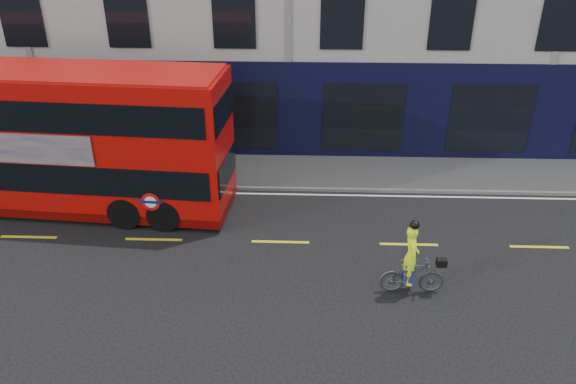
{
  "coord_description": "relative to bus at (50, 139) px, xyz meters",
  "views": [
    {
      "loc": [
        0.77,
        -13.3,
        9.52
      ],
      "look_at": [
        0.24,
        1.35,
        1.85
      ],
      "focal_mm": 35.0,
      "sensor_mm": 36.0,
      "label": 1
    }
  ],
  "objects": [
    {
      "name": "pavement",
      "position": [
        7.74,
        2.85,
        -2.42
      ],
      "size": [
        60.0,
        3.0,
        0.12
      ],
      "primitive_type": "cube",
      "color": "slate",
      "rests_on": "ground"
    },
    {
      "name": "lane_dashes",
      "position": [
        7.74,
        -2.15,
        -2.48
      ],
      "size": [
        58.0,
        0.12,
        0.01
      ],
      "primitive_type": null,
      "color": "yellow",
      "rests_on": "ground"
    },
    {
      "name": "road_edge_line",
      "position": [
        7.74,
        1.05,
        -2.48
      ],
      "size": [
        58.0,
        0.1,
        0.01
      ],
      "primitive_type": "cube",
      "color": "silver",
      "rests_on": "ground"
    },
    {
      "name": "bus",
      "position": [
        0.0,
        0.0,
        0.0
      ],
      "size": [
        12.17,
        3.63,
        4.84
      ],
      "rotation": [
        0.0,
        0.0,
        -0.08
      ],
      "color": "#BA0B07",
      "rests_on": "ground"
    },
    {
      "name": "cyclist",
      "position": [
        11.38,
        -4.51,
        -1.73
      ],
      "size": [
        1.75,
        0.63,
        2.24
      ],
      "rotation": [
        0.0,
        0.0,
        0.02
      ],
      "color": "#474B4C",
      "rests_on": "ground"
    },
    {
      "name": "ground",
      "position": [
        7.74,
        -3.65,
        -2.48
      ],
      "size": [
        120.0,
        120.0,
        0.0
      ],
      "primitive_type": "plane",
      "color": "black",
      "rests_on": "ground"
    },
    {
      "name": "kerb",
      "position": [
        7.74,
        1.35,
        -2.42
      ],
      "size": [
        60.0,
        0.12,
        0.13
      ],
      "primitive_type": "cube",
      "color": "slate",
      "rests_on": "ground"
    }
  ]
}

